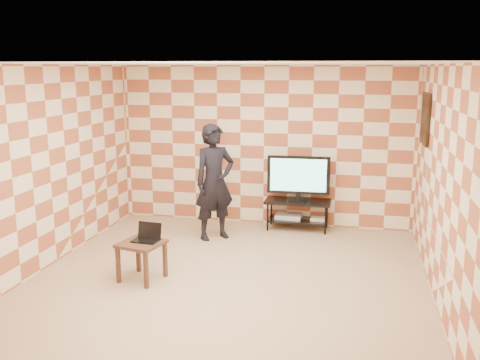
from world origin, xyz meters
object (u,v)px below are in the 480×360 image
side_table (141,249)px  person (215,182)px  tv_stand (298,208)px  tv (298,176)px

side_table → person: bearing=75.8°
tv_stand → side_table: bearing=-123.1°
side_table → tv_stand: bearing=56.9°
tv_stand → side_table: same height
tv → person: (-1.23, -0.74, -0.00)m
tv_stand → tv: bearing=-92.2°
tv → person: bearing=-148.8°
tv → person: size_ratio=0.57×
tv_stand → side_table: size_ratio=1.78×
tv_stand → person: bearing=-148.7°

